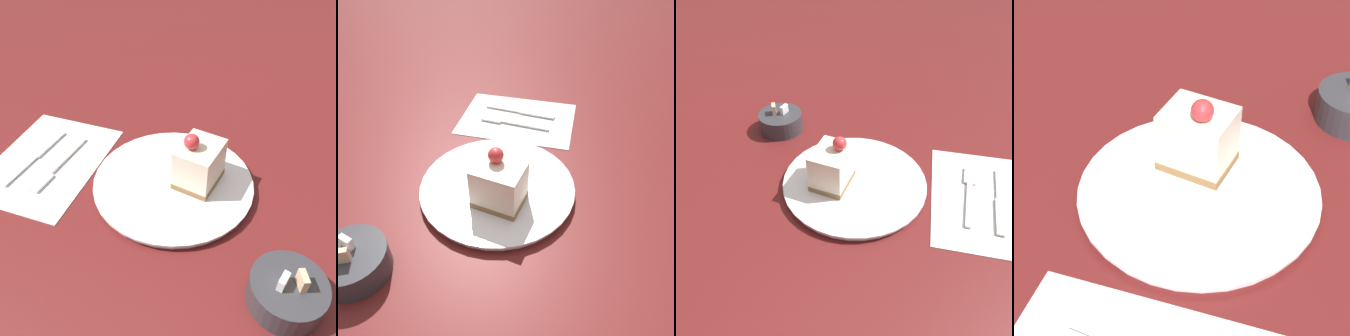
% 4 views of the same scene
% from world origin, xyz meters
% --- Properties ---
extents(ground_plane, '(4.00, 4.00, 0.00)m').
position_xyz_m(ground_plane, '(0.00, 0.00, 0.00)').
color(ground_plane, '#5B1919').
extents(plate, '(0.27, 0.27, 0.01)m').
position_xyz_m(plate, '(0.02, -0.03, 0.01)').
color(plate, white).
rests_on(plate, ground_plane).
extents(cake_slice, '(0.08, 0.09, 0.10)m').
position_xyz_m(cake_slice, '(-0.02, -0.04, 0.05)').
color(cake_slice, olive).
rests_on(cake_slice, plate).
extents(napkin, '(0.21, 0.27, 0.00)m').
position_xyz_m(napkin, '(0.26, -0.05, 0.00)').
color(napkin, white).
rests_on(napkin, ground_plane).
extents(fork, '(0.05, 0.15, 0.00)m').
position_xyz_m(fork, '(0.23, -0.03, 0.01)').
color(fork, silver).
rests_on(fork, napkin).
extents(knife, '(0.04, 0.16, 0.00)m').
position_xyz_m(knife, '(0.28, -0.06, 0.01)').
color(knife, silver).
rests_on(knife, napkin).
extents(sugar_bowl, '(0.10, 0.10, 0.06)m').
position_xyz_m(sugar_bowl, '(-0.16, 0.14, 0.02)').
color(sugar_bowl, '#333338').
rests_on(sugar_bowl, ground_plane).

